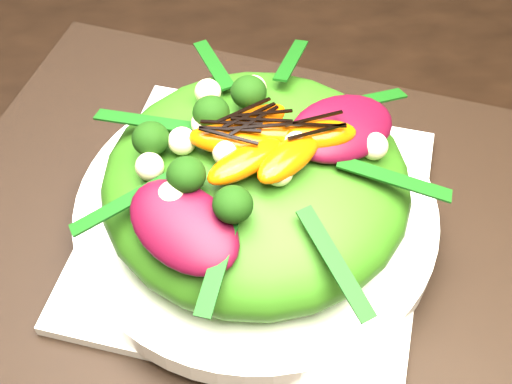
{
  "coord_description": "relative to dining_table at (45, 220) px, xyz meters",
  "views": [
    {
      "loc": [
        0.15,
        -0.35,
        1.19
      ],
      "look_at": [
        0.18,
        -0.04,
        0.8
      ],
      "focal_mm": 48.0,
      "sensor_mm": 36.0,
      "label": 1
    }
  ],
  "objects": [
    {
      "name": "radicchio_leaf",
      "position": [
        0.24,
        -0.03,
        0.12
      ],
      "size": [
        0.1,
        0.09,
        0.02
      ],
      "primitive_type": "ellipsoid",
      "rotation": [
        0.0,
        0.0,
        0.48
      ],
      "color": "#460719",
      "rests_on": "lettuce_mound"
    },
    {
      "name": "placemat",
      "position": [
        0.18,
        -0.04,
        0.02
      ],
      "size": [
        0.62,
        0.55,
        0.0
      ],
      "primitive_type": "cube",
      "rotation": [
        0.0,
        0.0,
        -0.38
      ],
      "color": "black",
      "rests_on": "dining_table"
    },
    {
      "name": "plate_base",
      "position": [
        0.18,
        -0.04,
        0.03
      ],
      "size": [
        0.32,
        0.32,
        0.01
      ],
      "primitive_type": "cube",
      "rotation": [
        0.0,
        0.0,
        -0.32
      ],
      "color": "white",
      "rests_on": "placemat"
    },
    {
      "name": "lettuce_mound",
      "position": [
        0.18,
        -0.04,
        0.08
      ],
      "size": [
        0.29,
        0.29,
        0.08
      ],
      "primitive_type": "ellipsoid",
      "rotation": [
        0.0,
        0.0,
        0.37
      ],
      "color": "#336B14",
      "rests_on": "salad_bowl"
    },
    {
      "name": "salad_bowl",
      "position": [
        0.18,
        -0.04,
        0.04
      ],
      "size": [
        0.32,
        0.32,
        0.02
      ],
      "primitive_type": "cylinder",
      "rotation": [
        0.0,
        0.0,
        0.17
      ],
      "color": "white",
      "rests_on": "plate_base"
    },
    {
      "name": "macadamia_nut",
      "position": [
        0.21,
        -0.07,
        0.13
      ],
      "size": [
        0.02,
        0.02,
        0.02
      ],
      "primitive_type": "sphere",
      "rotation": [
        0.0,
        0.0,
        -0.22
      ],
      "color": "#FFF4B3",
      "rests_on": "lettuce_mound"
    },
    {
      "name": "dining_table",
      "position": [
        0.0,
        0.0,
        0.0
      ],
      "size": [
        1.6,
        0.9,
        0.75
      ],
      "primitive_type": "cube",
      "color": "black",
      "rests_on": "floor"
    },
    {
      "name": "orange_segment",
      "position": [
        0.15,
        -0.03,
        0.12
      ],
      "size": [
        0.06,
        0.05,
        0.02
      ],
      "primitive_type": "ellipsoid",
      "rotation": [
        0.0,
        0.0,
        0.55
      ],
      "color": "#CD4A03",
      "rests_on": "lettuce_mound"
    },
    {
      "name": "broccoli_floret",
      "position": [
        0.12,
        -0.01,
        0.13
      ],
      "size": [
        0.04,
        0.04,
        0.04
      ],
      "primitive_type": "sphere",
      "rotation": [
        0.0,
        0.0,
        0.15
      ],
      "color": "black",
      "rests_on": "lettuce_mound"
    },
    {
      "name": "balsamic_drizzle",
      "position": [
        0.15,
        -0.03,
        0.13
      ],
      "size": [
        0.04,
        0.03,
        0.0
      ],
      "primitive_type": "cube",
      "rotation": [
        0.0,
        0.0,
        0.55
      ],
      "color": "black",
      "rests_on": "orange_segment"
    }
  ]
}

